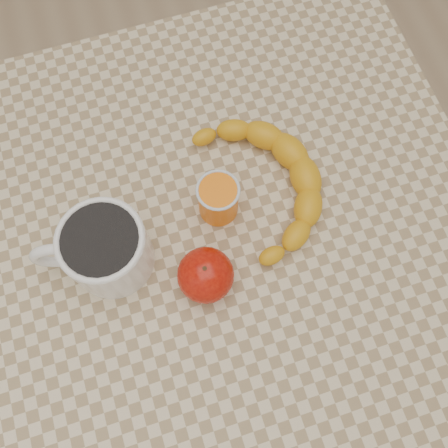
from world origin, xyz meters
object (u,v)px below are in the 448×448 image
object	(u,v)px
apple	(206,275)
coffee_mug	(104,249)
table	(224,245)
orange_juice_glass	(218,199)
banana	(265,184)

from	to	relation	value
apple	coffee_mug	bearing A→B (deg)	149.15
table	orange_juice_glass	world-z (taller)	orange_juice_glass
table	orange_juice_glass	size ratio (longest dim) A/B	11.03
coffee_mug	orange_juice_glass	xyz separation A→B (m)	(0.17, 0.03, -0.02)
orange_juice_glass	banana	bearing A→B (deg)	6.01
banana	orange_juice_glass	bearing A→B (deg)	-173.56
apple	banana	size ratio (longest dim) A/B	0.29
coffee_mug	table	bearing A→B (deg)	-1.39
orange_juice_glass	apple	distance (m)	0.11
table	apple	world-z (taller)	apple
apple	orange_juice_glass	bearing A→B (deg)	63.61
coffee_mug	apple	xyz separation A→B (m)	(0.12, -0.07, -0.02)
orange_juice_glass	banana	world-z (taller)	orange_juice_glass
orange_juice_glass	apple	world-z (taller)	same
coffee_mug	orange_juice_glass	distance (m)	0.17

